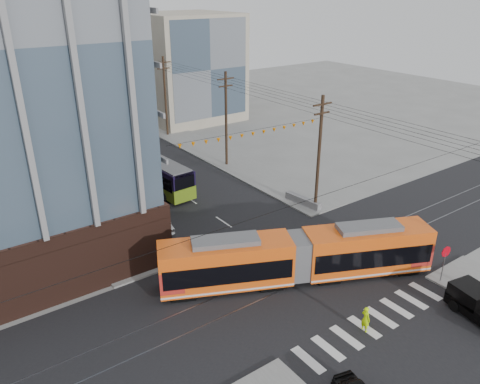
% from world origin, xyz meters
% --- Properties ---
extents(ground, '(160.00, 160.00, 0.00)m').
position_xyz_m(ground, '(0.00, 0.00, 0.00)').
color(ground, slate).
extents(bg_bldg_ne_near, '(14.00, 14.00, 16.00)m').
position_xyz_m(bg_bldg_ne_near, '(16.00, 48.00, 8.00)').
color(bg_bldg_ne_near, gray).
rests_on(bg_bldg_ne_near, ground).
extents(bg_bldg_ne_far, '(16.00, 16.00, 14.00)m').
position_xyz_m(bg_bldg_ne_far, '(18.00, 68.00, 7.00)').
color(bg_bldg_ne_far, '#8C99A5').
rests_on(bg_bldg_ne_far, ground).
extents(utility_pole_far, '(0.30, 0.30, 11.00)m').
position_xyz_m(utility_pole_far, '(8.50, 56.00, 5.50)').
color(utility_pole_far, black).
rests_on(utility_pole_far, ground).
extents(streetcar, '(19.02, 10.78, 3.79)m').
position_xyz_m(streetcar, '(-0.70, 3.41, 1.90)').
color(streetcar, '#F05612').
rests_on(streetcar, ground).
extents(city_bus, '(3.43, 12.04, 3.37)m').
position_xyz_m(city_bus, '(-1.35, 25.20, 1.68)').
color(city_bus, black).
rests_on(city_bus, ground).
extents(parked_car_silver, '(1.63, 4.30, 1.40)m').
position_xyz_m(parked_car_silver, '(-5.71, 15.94, 0.70)').
color(parked_car_silver, '#ADB0B2').
rests_on(parked_car_silver, ground).
extents(parked_car_white, '(2.20, 4.39, 1.23)m').
position_xyz_m(parked_car_white, '(-5.38, 16.78, 0.61)').
color(parked_car_white, silver).
rests_on(parked_car_white, ground).
extents(parked_car_grey, '(2.06, 4.26, 1.17)m').
position_xyz_m(parked_car_grey, '(-5.00, 23.87, 0.58)').
color(parked_car_grey, '#4E4E4E').
rests_on(parked_car_grey, ground).
extents(pedestrian, '(0.46, 0.66, 1.75)m').
position_xyz_m(pedestrian, '(-1.03, -3.19, 0.87)').
color(pedestrian, '#C4FD05').
rests_on(pedestrian, ground).
extents(stop_sign, '(0.97, 0.97, 2.79)m').
position_xyz_m(stop_sign, '(7.42, -2.95, 1.39)').
color(stop_sign, '#C70010').
rests_on(stop_sign, ground).
extents(jersey_barrier, '(1.38, 4.18, 0.82)m').
position_xyz_m(jersey_barrier, '(8.30, 12.48, 0.41)').
color(jersey_barrier, slate).
rests_on(jersey_barrier, ground).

